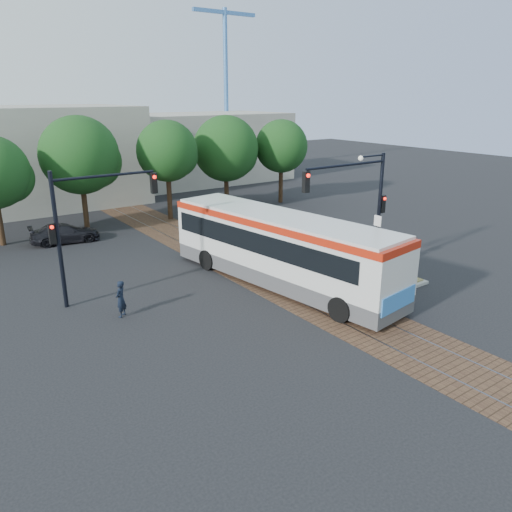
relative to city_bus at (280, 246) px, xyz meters
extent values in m
plane|color=black|center=(0.09, -0.75, -1.95)|extent=(120.00, 120.00, 0.00)
cube|color=brown|center=(0.09, 3.25, -1.95)|extent=(3.60, 40.00, 0.01)
cube|color=slate|center=(-0.66, 3.25, -1.94)|extent=(0.06, 40.00, 0.01)
cube|color=slate|center=(0.84, 3.25, -1.94)|extent=(0.06, 40.00, 0.01)
cylinder|color=#382314|center=(-9.91, 15.25, -0.52)|extent=(0.36, 0.36, 2.86)
cylinder|color=#382314|center=(-4.41, 16.05, -0.39)|extent=(0.36, 0.36, 3.12)
sphere|color=#103513|center=(-4.41, 16.05, 3.12)|extent=(5.20, 5.20, 5.20)
cylinder|color=#382314|center=(1.59, 15.25, -0.26)|extent=(0.36, 0.36, 3.39)
sphere|color=#103513|center=(1.59, 15.25, 3.08)|extent=(4.40, 4.40, 4.40)
cylinder|color=#382314|center=(7.09, 16.05, -0.52)|extent=(0.36, 0.36, 2.86)
sphere|color=#103513|center=(7.09, 16.05, 2.86)|extent=(5.20, 5.20, 5.20)
cylinder|color=#382314|center=(12.09, 15.25, -0.39)|extent=(0.36, 0.36, 3.12)
sphere|color=#103513|center=(12.09, 15.25, 2.82)|extent=(4.40, 4.40, 4.40)
cube|color=#ADA899|center=(12.09, 29.25, 1.55)|extent=(18.00, 10.00, 7.00)
cylinder|color=#3F72B2|center=(18.09, 33.25, 7.05)|extent=(0.50, 0.50, 18.00)
cube|color=#3F72B2|center=(18.09, 33.25, 15.55)|extent=(8.00, 0.40, 0.40)
cube|color=#464648|center=(0.00, -0.05, -1.35)|extent=(4.49, 13.31, 0.76)
cube|color=silver|center=(0.00, -0.05, 0.06)|extent=(4.51, 13.31, 2.07)
cube|color=black|center=(-0.04, 0.27, 0.39)|extent=(4.39, 12.03, 0.98)
cube|color=#B2210D|center=(0.00, -0.05, 1.26)|extent=(4.55, 13.32, 0.33)
cube|color=silver|center=(0.00, -0.05, 1.48)|extent=(4.36, 12.87, 0.15)
cube|color=black|center=(0.88, -6.36, 0.50)|extent=(1.74, 0.37, 0.98)
cube|color=#3073C1|center=(0.90, -6.54, -0.81)|extent=(2.38, 0.39, 0.76)
cube|color=orange|center=(1.55, -0.93, -0.59)|extent=(0.74, 4.86, 1.20)
cylinder|color=black|center=(-0.60, -4.86, -1.41)|extent=(0.53, 1.13, 1.09)
cylinder|color=black|center=(1.88, -4.51, -1.41)|extent=(0.53, 1.13, 1.09)
cylinder|color=black|center=(-1.80, 3.88, -1.41)|extent=(0.53, 1.13, 1.09)
cylinder|color=black|center=(0.68, 4.22, -1.41)|extent=(0.53, 1.13, 1.09)
cube|color=gray|center=(4.89, -1.75, -1.88)|extent=(2.20, 5.20, 0.15)
cube|color=olive|center=(4.89, -1.75, -1.76)|extent=(1.90, 4.80, 0.08)
sphere|color=#1E4719|center=(4.49, -3.35, -1.37)|extent=(0.70, 0.70, 0.70)
sphere|color=#1E4719|center=(5.19, -1.95, -1.27)|extent=(0.90, 0.90, 0.90)
sphere|color=#1E4719|center=(4.69, -0.35, -1.32)|extent=(0.80, 0.80, 0.80)
sphere|color=#1E4719|center=(5.39, 0.15, -1.42)|extent=(0.60, 0.60, 0.60)
cylinder|color=black|center=(5.19, -1.55, 1.26)|extent=(0.18, 0.18, 6.00)
cylinder|color=black|center=(2.69, -1.55, 3.86)|extent=(5.00, 0.12, 0.12)
cube|color=black|center=(0.19, -1.55, 3.31)|extent=(0.28, 0.22, 0.95)
sphere|color=#FF190C|center=(0.19, -1.69, 3.61)|extent=(0.18, 0.18, 0.18)
cube|color=black|center=(5.41, -1.55, 1.66)|extent=(0.26, 0.20, 0.90)
sphere|color=#FF190C|center=(5.41, -1.68, 1.96)|extent=(0.16, 0.16, 0.16)
cube|color=white|center=(5.01, -1.67, 0.86)|extent=(0.04, 0.45, 0.55)
cube|color=yellow|center=(5.01, -1.67, 0.21)|extent=(0.04, 0.45, 0.45)
cylinder|color=black|center=(4.39, -1.55, 4.16)|extent=(1.60, 0.08, 0.08)
sphere|color=silver|center=(3.59, -1.55, 4.11)|extent=(0.24, 0.24, 0.24)
cylinder|color=black|center=(-9.41, 3.25, 1.05)|extent=(0.18, 0.18, 6.00)
cylinder|color=black|center=(-7.16, 3.25, 3.65)|extent=(4.50, 0.12, 0.12)
cube|color=black|center=(-4.91, 3.25, 3.10)|extent=(0.28, 0.22, 0.95)
sphere|color=#FF190C|center=(-4.91, 3.11, 3.40)|extent=(0.18, 0.18, 0.18)
cube|color=black|center=(-9.63, 3.25, 1.45)|extent=(0.26, 0.20, 0.90)
sphere|color=#FF190C|center=(-9.63, 3.12, 1.75)|extent=(0.16, 0.16, 0.16)
imported|color=black|center=(-7.78, 0.86, -1.16)|extent=(0.69, 0.67, 1.59)
imported|color=black|center=(-6.57, 13.51, -1.35)|extent=(4.36, 2.21, 1.21)
camera|label=1|loc=(-14.38, -18.14, 7.05)|focal=35.00mm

